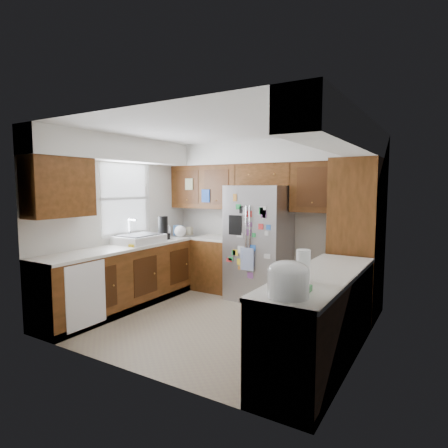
% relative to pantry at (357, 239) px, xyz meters
% --- Properties ---
extents(floor, '(3.60, 3.60, 0.00)m').
position_rel_pantry_xyz_m(floor, '(-1.50, -1.15, -1.07)').
color(floor, gray).
rests_on(floor, ground).
extents(room_shell, '(3.64, 3.24, 2.52)m').
position_rel_pantry_xyz_m(room_shell, '(-1.61, -0.79, 0.75)').
color(room_shell, silver).
rests_on(room_shell, ground).
extents(left_counter_run, '(1.36, 3.20, 0.92)m').
position_rel_pantry_xyz_m(left_counter_run, '(-2.86, -1.12, -0.65)').
color(left_counter_run, '#3E250C').
rests_on(left_counter_run, ground).
extents(right_counter_run, '(0.63, 2.25, 0.92)m').
position_rel_pantry_xyz_m(right_counter_run, '(0.00, -1.62, -0.65)').
color(right_counter_run, '#3E250C').
rests_on(right_counter_run, ground).
extents(pantry, '(0.60, 0.90, 2.15)m').
position_rel_pantry_xyz_m(pantry, '(0.00, 0.00, 0.00)').
color(pantry, '#3E250C').
rests_on(pantry, ground).
extents(fridge, '(0.90, 0.79, 1.80)m').
position_rel_pantry_xyz_m(fridge, '(-1.50, 0.05, -0.17)').
color(fridge, '#AFAFB4').
rests_on(fridge, ground).
extents(bridge_cabinet, '(0.96, 0.34, 0.35)m').
position_rel_pantry_xyz_m(bridge_cabinet, '(-1.50, 0.28, 0.90)').
color(bridge_cabinet, '#3E250C').
rests_on(bridge_cabinet, fridge).
extents(fridge_top_items, '(0.56, 0.25, 0.25)m').
position_rel_pantry_xyz_m(fridge_top_items, '(-1.51, 0.26, 1.19)').
color(fridge_top_items, '#141FC1').
rests_on(fridge_top_items, bridge_cabinet).
extents(sink_assembly, '(0.52, 0.72, 0.37)m').
position_rel_pantry_xyz_m(sink_assembly, '(-3.00, -1.05, -0.09)').
color(sink_assembly, white).
rests_on(sink_assembly, left_counter_run).
extents(left_counter_clutter, '(0.34, 0.92, 0.38)m').
position_rel_pantry_xyz_m(left_counter_clutter, '(-2.95, -0.33, -0.02)').
color(left_counter_clutter, black).
rests_on(left_counter_clutter, left_counter_run).
extents(rice_cooker, '(0.34, 0.33, 0.29)m').
position_rel_pantry_xyz_m(rice_cooker, '(-0.00, -2.53, -0.01)').
color(rice_cooker, white).
rests_on(rice_cooker, right_counter_run).
extents(paper_towel, '(0.13, 0.13, 0.29)m').
position_rel_pantry_xyz_m(paper_towel, '(-0.07, -1.98, -0.01)').
color(paper_towel, white).
rests_on(paper_towel, right_counter_run).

